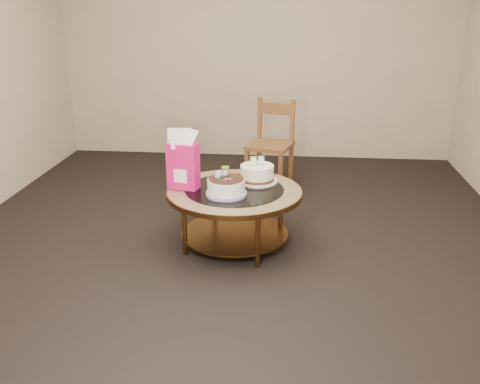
# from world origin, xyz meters

# --- Properties ---
(ground) EXTENTS (5.00, 5.00, 0.00)m
(ground) POSITION_xyz_m (0.00, 0.00, 0.00)
(ground) COLOR black
(ground) RESTS_ON ground
(room_walls) EXTENTS (4.52, 5.02, 2.61)m
(room_walls) POSITION_xyz_m (0.00, 0.00, 1.54)
(room_walls) COLOR tan
(room_walls) RESTS_ON ground
(coffee_table) EXTENTS (1.02, 1.02, 0.46)m
(coffee_table) POSITION_xyz_m (0.00, -0.00, 0.38)
(coffee_table) COLOR brown
(coffee_table) RESTS_ON ground
(decorated_cake) EXTENTS (0.30, 0.30, 0.17)m
(decorated_cake) POSITION_xyz_m (-0.05, -0.13, 0.51)
(decorated_cake) COLOR #9C86BE
(decorated_cake) RESTS_ON coffee_table
(cream_cake) EXTENTS (0.32, 0.32, 0.20)m
(cream_cake) POSITION_xyz_m (0.16, 0.19, 0.52)
(cream_cake) COLOR silver
(cream_cake) RESTS_ON coffee_table
(gift_bag) EXTENTS (0.24, 0.20, 0.44)m
(gift_bag) POSITION_xyz_m (-0.38, -0.01, 0.68)
(gift_bag) COLOR #EE167F
(gift_bag) RESTS_ON coffee_table
(pillar_candle) EXTENTS (0.13, 0.13, 0.09)m
(pillar_candle) POSITION_xyz_m (-0.10, 0.28, 0.49)
(pillar_candle) COLOR #CDB254
(pillar_candle) RESTS_ON coffee_table
(dining_chair) EXTENTS (0.50, 0.50, 0.87)m
(dining_chair) POSITION_xyz_m (0.22, 1.39, 0.44)
(dining_chair) COLOR brown
(dining_chair) RESTS_ON ground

